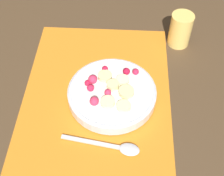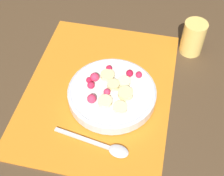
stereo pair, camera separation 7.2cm
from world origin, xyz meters
TOP-DOWN VIEW (x-y plane):
  - ground_plane at (0.00, 0.00)m, footprint 3.00×3.00m
  - placemat at (0.00, 0.00)m, footprint 0.46×0.35m
  - fruit_bowl at (0.02, 0.04)m, footprint 0.21×0.21m
  - spoon at (0.16, 0.05)m, footprint 0.05×0.18m
  - drinking_glass at (-0.19, 0.21)m, footprint 0.06×0.06m

SIDE VIEW (x-z plane):
  - ground_plane at x=0.00m, z-range 0.00..0.00m
  - placemat at x=0.00m, z-range 0.00..0.01m
  - spoon at x=0.16m, z-range 0.01..0.01m
  - fruit_bowl at x=0.02m, z-range 0.00..0.05m
  - drinking_glass at x=-0.19m, z-range 0.00..0.09m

